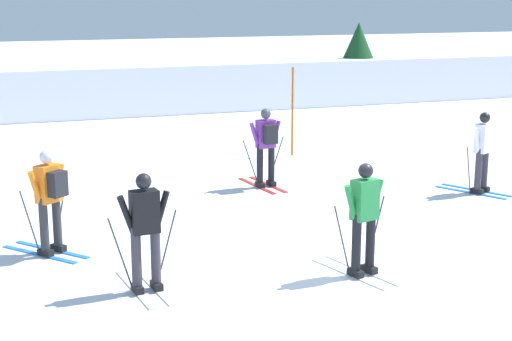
% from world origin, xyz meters
% --- Properties ---
extents(ground_plane, '(120.00, 120.00, 0.00)m').
position_xyz_m(ground_plane, '(0.00, 0.00, 0.00)').
color(ground_plane, white).
extents(far_snow_ridge, '(80.00, 8.69, 1.66)m').
position_xyz_m(far_snow_ridge, '(0.00, 19.82, 0.83)').
color(far_snow_ridge, white).
rests_on(far_snow_ridge, ground).
extents(skier_green, '(0.97, 1.64, 1.71)m').
position_xyz_m(skier_green, '(-0.17, -0.37, 0.92)').
color(skier_green, silver).
rests_on(skier_green, ground).
extents(skier_purple, '(1.00, 1.64, 1.71)m').
position_xyz_m(skier_purple, '(0.34, 5.11, 0.95)').
color(skier_purple, red).
rests_on(skier_purple, ground).
extents(skier_orange, '(1.30, 1.47, 1.71)m').
position_xyz_m(skier_orange, '(-4.41, 2.14, 0.96)').
color(skier_orange, '#237AC6').
rests_on(skier_orange, ground).
extents(skier_black, '(1.00, 1.63, 1.71)m').
position_xyz_m(skier_black, '(-3.32, 0.07, 0.92)').
color(skier_black, silver).
rests_on(skier_black, ground).
extents(skier_white, '(1.08, 1.59, 1.71)m').
position_xyz_m(skier_white, '(4.40, 3.15, 0.92)').
color(skier_white, '#237AC6').
rests_on(skier_white, ground).
extents(trail_marker_pole, '(0.06, 0.06, 2.27)m').
position_xyz_m(trail_marker_pole, '(2.15, 8.06, 1.13)').
color(trail_marker_pole, '#C65614').
rests_on(trail_marker_pole, ground).
extents(conifer_far_left, '(2.00, 2.00, 3.01)m').
position_xyz_m(conifer_far_left, '(8.37, 16.65, 1.84)').
color(conifer_far_left, '#513823').
rests_on(conifer_far_left, ground).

